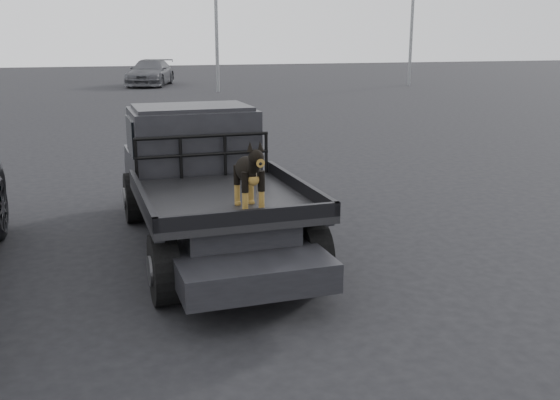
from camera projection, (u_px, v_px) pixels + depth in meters
name	position (u px, v px, depth m)	size (l,w,h in m)	color
ground	(174.00, 313.00, 6.38)	(120.00, 120.00, 0.00)	black
flatbed_ute	(208.00, 213.00, 8.32)	(2.00, 5.40, 0.92)	black
ute_cab	(192.00, 136.00, 8.97)	(1.72, 1.30, 0.88)	black
headache_rack	(203.00, 157.00, 8.32)	(1.80, 0.08, 0.55)	black
dog	(249.00, 175.00, 6.73)	(0.32, 0.60, 0.74)	black
distant_car_b	(150.00, 73.00, 36.66)	(2.12, 5.21, 1.51)	#4B4C51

